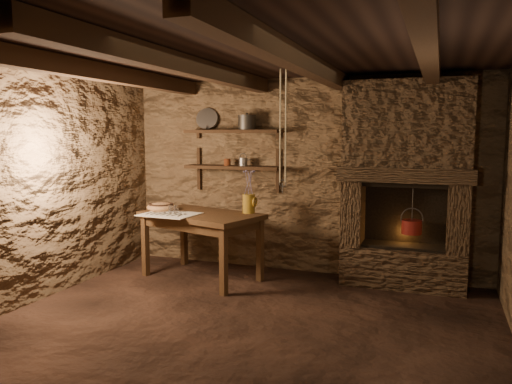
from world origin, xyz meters
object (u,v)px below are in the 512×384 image
(red_pot, at_px, (412,226))
(wooden_bowl, at_px, (161,207))
(work_table, at_px, (202,243))
(iron_stockpot, at_px, (247,123))
(stoneware_jug, at_px, (249,194))

(red_pot, bearing_deg, wooden_bowl, -170.60)
(work_table, distance_m, red_pot, 2.42)
(work_table, relative_size, wooden_bowl, 4.48)
(work_table, height_order, iron_stockpot, iron_stockpot)
(iron_stockpot, bearing_deg, stoneware_jug, -65.63)
(wooden_bowl, xyz_separation_m, iron_stockpot, (0.89, 0.60, 1.02))
(iron_stockpot, relative_size, red_pot, 0.40)
(work_table, xyz_separation_m, red_pot, (2.36, 0.46, 0.28))
(stoneware_jug, xyz_separation_m, iron_stockpot, (-0.18, 0.39, 0.84))
(red_pot, bearing_deg, iron_stockpot, 176.57)
(work_table, distance_m, wooden_bowl, 0.67)
(stoneware_jug, distance_m, red_pot, 1.87)
(stoneware_jug, bearing_deg, iron_stockpot, 115.35)
(red_pot, bearing_deg, work_table, -168.91)
(red_pot, bearing_deg, stoneware_jug, -171.49)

